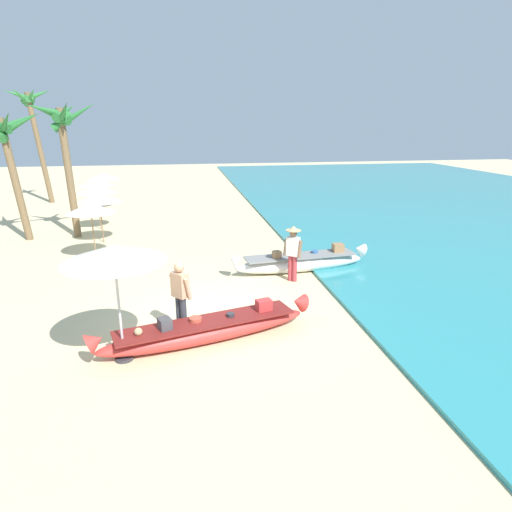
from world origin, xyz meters
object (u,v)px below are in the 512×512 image
object	(u,v)px
boat_white_midground	(301,262)
palm_tree_leaning_seaward	(31,111)
person_vendor_hatted	(293,250)
patio_umbrella_large	(114,254)
person_tourist_customer	(180,294)
palm_tree_tall_inland	(62,129)
palm_tree_mid_cluster	(3,134)
boat_red_foreground	(207,330)

from	to	relation	value
boat_white_midground	palm_tree_leaning_seaward	world-z (taller)	palm_tree_leaning_seaward
person_vendor_hatted	patio_umbrella_large	xyz separation A→B (m)	(-4.40, -3.77, 1.21)
person_tourist_customer	patio_umbrella_large	world-z (taller)	patio_umbrella_large
palm_tree_tall_inland	palm_tree_mid_cluster	size ratio (longest dim) A/B	1.07
patio_umbrella_large	palm_tree_mid_cluster	xyz separation A→B (m)	(-5.11, 10.21, 1.89)
person_tourist_customer	patio_umbrella_large	xyz separation A→B (m)	(-1.15, -0.90, 1.23)
person_vendor_hatted	patio_umbrella_large	bearing A→B (deg)	-139.40
boat_red_foreground	person_tourist_customer	distance (m)	0.96
person_vendor_hatted	patio_umbrella_large	distance (m)	5.92
palm_tree_mid_cluster	boat_white_midground	bearing A→B (deg)	-29.41
patio_umbrella_large	palm_tree_mid_cluster	bearing A→B (deg)	116.60
boat_red_foreground	person_vendor_hatted	world-z (taller)	person_vendor_hatted
patio_umbrella_large	person_vendor_hatted	bearing A→B (deg)	40.60
person_tourist_customer	palm_tree_mid_cluster	world-z (taller)	palm_tree_mid_cluster
boat_red_foreground	palm_tree_mid_cluster	xyz separation A→B (m)	(-6.79, 9.71, 3.80)
palm_tree_tall_inland	patio_umbrella_large	bearing A→B (deg)	-73.59
person_vendor_hatted	patio_umbrella_large	world-z (taller)	patio_umbrella_large
person_tourist_customer	palm_tree_mid_cluster	size ratio (longest dim) A/B	0.34
boat_white_midground	palm_tree_tall_inland	distance (m)	10.56
patio_umbrella_large	palm_tree_tall_inland	world-z (taller)	palm_tree_tall_inland
boat_white_midground	boat_red_foreground	bearing A→B (deg)	-128.05
palm_tree_leaning_seaward	palm_tree_mid_cluster	xyz separation A→B (m)	(1.44, -8.74, -0.98)
boat_red_foreground	palm_tree_mid_cluster	size ratio (longest dim) A/B	0.97
boat_red_foreground	boat_white_midground	distance (m)	5.18
person_vendor_hatted	palm_tree_mid_cluster	size ratio (longest dim) A/B	0.33
boat_white_midground	person_vendor_hatted	size ratio (longest dim) A/B	2.71
person_tourist_customer	palm_tree_leaning_seaward	bearing A→B (deg)	113.12
boat_red_foreground	palm_tree_tall_inland	distance (m)	11.62
person_tourist_customer	palm_tree_tall_inland	xyz separation A→B (m)	(-4.20, 9.44, 3.28)
person_tourist_customer	palm_tree_leaning_seaward	size ratio (longest dim) A/B	0.26
boat_white_midground	patio_umbrella_large	distance (m)	6.95
boat_white_midground	palm_tree_leaning_seaward	distance (m)	18.96
person_vendor_hatted	palm_tree_tall_inland	distance (m)	10.46
boat_white_midground	person_vendor_hatted	distance (m)	1.15
person_tourist_customer	palm_tree_tall_inland	world-z (taller)	palm_tree_tall_inland
person_vendor_hatted	palm_tree_mid_cluster	distance (m)	11.90
palm_tree_tall_inland	palm_tree_leaning_seaward	xyz separation A→B (m)	(-3.50, 8.60, 0.82)
palm_tree_leaning_seaward	boat_white_midground	bearing A→B (deg)	-51.51
boat_red_foreground	patio_umbrella_large	world-z (taller)	patio_umbrella_large
patio_umbrella_large	palm_tree_leaning_seaward	distance (m)	20.25
palm_tree_leaning_seaward	palm_tree_mid_cluster	size ratio (longest dim) A/B	1.27
palm_tree_tall_inland	palm_tree_mid_cluster	distance (m)	2.07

